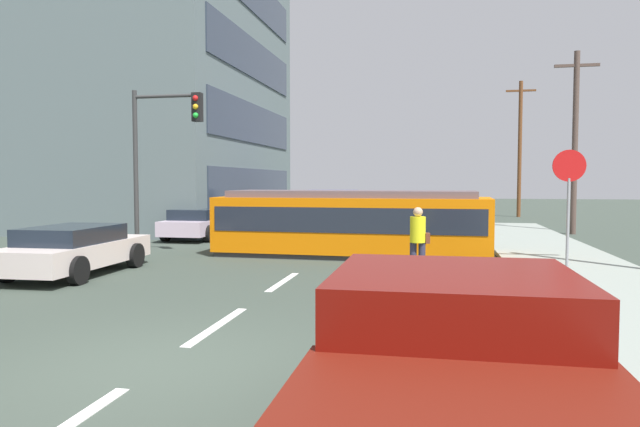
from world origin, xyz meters
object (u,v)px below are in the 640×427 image
(pedestrian_crossing, at_px, (418,238))
(stop_sign, at_px, (569,184))
(parked_sedan_mid, at_px, (75,249))
(utility_pole_far, at_px, (520,146))
(parked_sedan_far, at_px, (200,223))
(traffic_light_mast, at_px, (161,141))
(utility_pole_mid, at_px, (575,139))
(city_bus, at_px, (324,208))
(pickup_truck_parked, at_px, (456,385))
(streetcar_tram, at_px, (352,222))

(pedestrian_crossing, distance_m, stop_sign, 3.89)
(parked_sedan_mid, relative_size, utility_pole_far, 0.51)
(parked_sedan_far, xyz_separation_m, traffic_light_mast, (1.03, -5.19, 2.84))
(pedestrian_crossing, bearing_deg, stop_sign, 17.83)
(utility_pole_far, bearing_deg, utility_pole_mid, -87.29)
(parked_sedan_mid, xyz_separation_m, utility_pole_far, (13.84, 25.55, 3.82))
(city_bus, xyz_separation_m, pickup_truck_parked, (5.13, -21.81, -0.25))
(parked_sedan_mid, bearing_deg, traffic_light_mast, 81.50)
(streetcar_tram, bearing_deg, traffic_light_mast, -167.56)
(pedestrian_crossing, relative_size, utility_pole_far, 0.20)
(pedestrian_crossing, height_order, pickup_truck_parked, pedestrian_crossing)
(city_bus, bearing_deg, pickup_truck_parked, -76.78)
(parked_sedan_far, height_order, traffic_light_mast, traffic_light_mast)
(streetcar_tram, height_order, traffic_light_mast, traffic_light_mast)
(pickup_truck_parked, relative_size, utility_pole_mid, 0.65)
(pedestrian_crossing, bearing_deg, city_bus, 110.15)
(city_bus, relative_size, utility_pole_far, 0.61)
(streetcar_tram, height_order, parked_sedan_mid, streetcar_tram)
(parked_sedan_far, distance_m, utility_pole_far, 22.43)
(streetcar_tram, xyz_separation_m, utility_pole_mid, (8.29, 8.87, 3.02))
(parked_sedan_far, bearing_deg, pickup_truck_parked, -61.51)
(pedestrian_crossing, relative_size, stop_sign, 0.58)
(parked_sedan_mid, xyz_separation_m, utility_pole_mid, (14.40, 13.64, 3.42))
(streetcar_tram, distance_m, pedestrian_crossing, 4.30)
(parked_sedan_mid, distance_m, stop_sign, 11.99)
(stop_sign, distance_m, utility_pole_far, 23.61)
(traffic_light_mast, bearing_deg, utility_pole_far, 58.84)
(pickup_truck_parked, distance_m, traffic_light_mast, 14.57)
(pickup_truck_parked, bearing_deg, pedestrian_crossing, 93.18)
(parked_sedan_far, bearing_deg, streetcar_tram, -30.94)
(streetcar_tram, bearing_deg, utility_pole_far, 69.60)
(pickup_truck_parked, xyz_separation_m, utility_pole_mid, (5.70, 21.87, 3.25))
(pedestrian_crossing, bearing_deg, utility_pole_far, 77.04)
(pickup_truck_parked, height_order, traffic_light_mast, traffic_light_mast)
(streetcar_tram, xyz_separation_m, pickup_truck_parked, (2.60, -13.00, -0.23))
(city_bus, bearing_deg, utility_pole_mid, 0.27)
(streetcar_tram, xyz_separation_m, utility_pole_far, (7.73, 20.78, 3.42))
(streetcar_tram, distance_m, parked_sedan_mid, 7.76)
(city_bus, height_order, stop_sign, stop_sign)
(city_bus, xyz_separation_m, traffic_light_mast, (-3.05, -10.05, 2.41))
(parked_sedan_far, distance_m, traffic_light_mast, 6.01)
(city_bus, bearing_deg, parked_sedan_mid, -104.76)
(parked_sedan_far, relative_size, utility_pole_mid, 0.53)
(pickup_truck_parked, height_order, utility_pole_far, utility_pole_far)
(traffic_light_mast, bearing_deg, city_bus, 73.12)
(parked_sedan_far, distance_m, utility_pole_mid, 16.06)
(stop_sign, height_order, utility_pole_far, utility_pole_far)
(streetcar_tram, height_order, stop_sign, stop_sign)
(pedestrian_crossing, relative_size, parked_sedan_far, 0.41)
(city_bus, relative_size, utility_pole_mid, 0.67)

